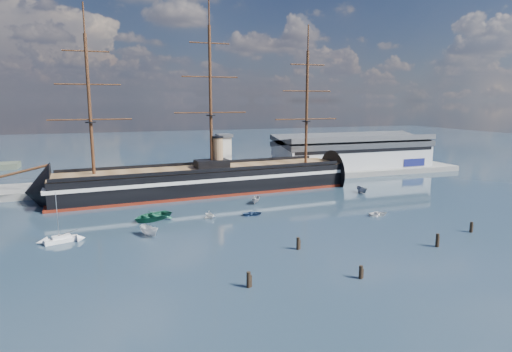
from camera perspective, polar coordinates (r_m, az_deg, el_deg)
name	(u,v)px	position (r m, az deg, el deg)	size (l,w,h in m)	color
ground	(246,206)	(116.18, -1.28, -4.00)	(600.00, 600.00, 0.00)	#1C3341
quay	(241,181)	(152.67, -1.95, -0.61)	(180.00, 18.00, 2.00)	slate
warehouse	(353,152)	(175.31, 12.77, 3.16)	(63.00, 21.00, 11.60)	#B7BABC
quay_tower	(224,155)	(146.36, -4.24, 2.77)	(5.00, 5.00, 15.00)	silver
warship	(200,180)	(132.10, -7.46, -0.58)	(113.35, 21.70, 53.94)	black
sailboat	(61,239)	(95.30, -24.51, -7.66)	(6.75, 3.73, 10.37)	white
motorboat_a	(149,236)	(93.61, -14.02, -7.78)	(6.85, 2.51, 2.74)	white
motorboat_b	(253,215)	(106.73, -0.46, -5.26)	(3.04, 1.22, 1.42)	navy
motorboat_c	(256,203)	(118.97, -0.04, -3.66)	(5.60, 2.05, 2.24)	gray
motorboat_d	(209,218)	(104.96, -6.22, -5.59)	(5.51, 2.39, 2.02)	white
motorboat_e	(379,216)	(110.76, 16.03, -5.09)	(3.07, 1.23, 1.43)	white
motorboat_f	(362,193)	(136.03, 13.93, -2.22)	(5.99, 2.20, 2.40)	slate
motorboat_g	(152,220)	(105.57, -13.70, -5.73)	(6.08, 2.43, 2.84)	#1D6449
piling_near_left	(249,287)	(67.43, -0.99, -14.63)	(0.64, 0.64, 3.19)	black
piling_near_mid	(361,279)	(72.38, 13.77, -13.15)	(0.64, 0.64, 2.88)	black
piling_near_right	(437,247)	(91.55, 22.97, -8.70)	(0.64, 0.64, 3.38)	black
piling_far_right	(471,232)	(104.35, 26.72, -6.72)	(0.64, 0.64, 3.03)	black
piling_extra	(298,249)	(83.50, 5.61, -9.72)	(0.64, 0.64, 3.08)	black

